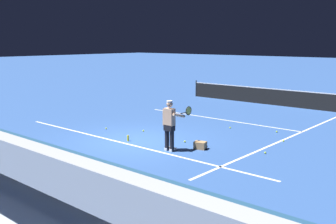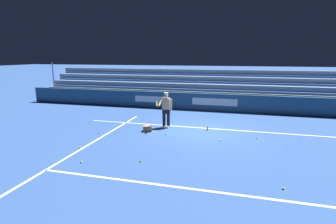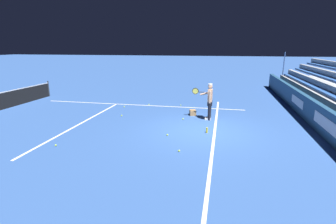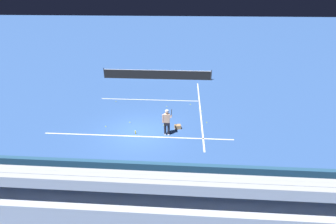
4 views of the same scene
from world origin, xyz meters
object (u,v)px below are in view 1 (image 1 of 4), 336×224
tennis_ball_stray_back (265,153)px  tennis_player (170,125)px  tennis_ball_far_left (283,141)px  tennis_ball_by_box (230,128)px  ball_box_cardboard (200,145)px  tennis_ball_near_player (166,113)px  tennis_ball_far_right (143,131)px  tennis_ball_midcourt (185,141)px  water_bottle (128,138)px  tennis_net (272,96)px  tennis_ball_on_baseline (106,128)px  tennis_ball_toward_net (277,132)px

tennis_ball_stray_back → tennis_player: bearing=-145.8°
tennis_ball_far_left → tennis_ball_by_box: bearing=166.7°
ball_box_cardboard → tennis_ball_near_player: ball_box_cardboard is taller
tennis_ball_far_right → tennis_ball_by_box: (2.37, 2.85, 0.00)m
tennis_ball_midcourt → water_bottle: (-1.71, -1.24, 0.08)m
tennis_ball_far_right → tennis_ball_stray_back: same height
tennis_player → tennis_ball_near_player: (-4.58, 5.06, -0.86)m
tennis_ball_far_right → tennis_ball_midcourt: size_ratio=1.00×
tennis_ball_far_right → water_bottle: 1.64m
tennis_ball_stray_back → ball_box_cardboard: bearing=-154.5°
tennis_ball_far_right → tennis_net: bearing=85.0°
tennis_player → tennis_net: (-1.84, 11.23, -0.40)m
tennis_ball_by_box → tennis_ball_stray_back: size_ratio=1.00×
tennis_ball_far_left → tennis_ball_near_player: same height
ball_box_cardboard → tennis_ball_by_box: (-0.96, 3.45, -0.10)m
tennis_ball_on_baseline → tennis_ball_far_right: bearing=25.8°
tennis_player → tennis_ball_on_baseline: 4.33m
tennis_ball_by_box → tennis_player: bearing=-85.8°
water_bottle → tennis_net: tennis_net is taller
tennis_ball_far_right → water_bottle: bearing=-65.8°
tennis_ball_by_box → tennis_ball_on_baseline: same height
water_bottle → tennis_ball_midcourt: bearing=36.0°
tennis_ball_near_player → tennis_net: 6.77m
tennis_player → tennis_ball_by_box: (-0.32, 4.30, -0.86)m
tennis_ball_on_baseline → tennis_net: 10.77m
ball_box_cardboard → tennis_ball_near_player: bearing=141.1°
tennis_net → tennis_ball_toward_net: bearing=-62.1°
tennis_ball_near_player → tennis_ball_far_left: bearing=-11.4°
tennis_ball_midcourt → tennis_ball_on_baseline: (-3.87, -0.47, 0.00)m
tennis_player → water_bottle: bearing=-178.7°
water_bottle → ball_box_cardboard: bearing=18.4°
tennis_player → tennis_ball_by_box: tennis_player is taller
tennis_ball_midcourt → tennis_ball_near_player: size_ratio=1.00×
ball_box_cardboard → tennis_ball_midcourt: size_ratio=6.06×
tennis_ball_far_right → water_bottle: size_ratio=0.30×
ball_box_cardboard → water_bottle: (-2.67, -0.89, -0.02)m
tennis_player → tennis_ball_on_baseline: bearing=170.1°
tennis_player → tennis_ball_far_left: (2.39, 3.66, -0.86)m
tennis_ball_toward_net → water_bottle: water_bottle is taller
tennis_ball_far_right → tennis_ball_by_box: 3.71m
tennis_player → water_bottle: 2.17m
tennis_ball_midcourt → tennis_ball_by_box: (-0.00, 3.10, 0.00)m
ball_box_cardboard → tennis_ball_far_left: bearing=58.3°
tennis_ball_on_baseline → water_bottle: (2.16, -0.77, 0.08)m
tennis_ball_stray_back → tennis_ball_midcourt: bearing=-168.7°
tennis_ball_toward_net → tennis_ball_stray_back: (1.08, -3.10, 0.00)m
tennis_ball_far_left → tennis_ball_by_box: (-2.70, 0.64, 0.00)m
tennis_ball_on_baseline → tennis_net: tennis_net is taller
tennis_ball_by_box → tennis_ball_far_left: bearing=-13.3°
ball_box_cardboard → tennis_net: bearing=103.5°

